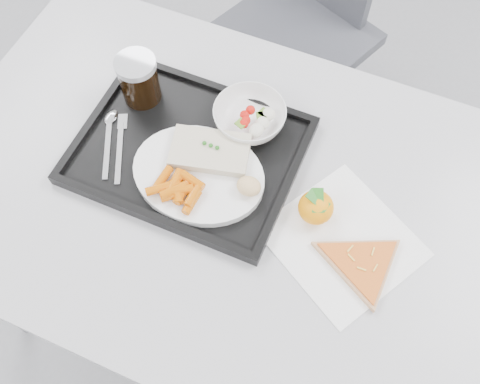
{
  "coord_description": "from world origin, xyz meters",
  "views": [
    {
      "loc": [
        0.24,
        -0.16,
        1.7
      ],
      "look_at": [
        0.05,
        0.29,
        0.77
      ],
      "focal_mm": 40.0,
      "sensor_mm": 36.0,
      "label": 1
    }
  ],
  "objects_px": {
    "cola_glass": "(139,79)",
    "pizza_slice": "(362,264)",
    "salad_bowl": "(250,117)",
    "table": "(221,201)",
    "dinner_plate": "(199,174)",
    "tangerine": "(316,207)",
    "tray": "(189,151)"
  },
  "relations": [
    {
      "from": "cola_glass",
      "to": "pizza_slice",
      "type": "relative_size",
      "value": 0.52
    },
    {
      "from": "pizza_slice",
      "to": "salad_bowl",
      "type": "bearing_deg",
      "value": 146.4
    },
    {
      "from": "table",
      "to": "dinner_plate",
      "type": "xyz_separation_m",
      "value": [
        -0.04,
        -0.0,
        0.09
      ]
    },
    {
      "from": "dinner_plate",
      "to": "cola_glass",
      "type": "relative_size",
      "value": 2.5
    },
    {
      "from": "tangerine",
      "to": "pizza_slice",
      "type": "height_order",
      "value": "tangerine"
    },
    {
      "from": "table",
      "to": "tray",
      "type": "relative_size",
      "value": 2.67
    },
    {
      "from": "cola_glass",
      "to": "tangerine",
      "type": "bearing_deg",
      "value": -15.17
    },
    {
      "from": "table",
      "to": "tangerine",
      "type": "distance_m",
      "value": 0.22
    },
    {
      "from": "dinner_plate",
      "to": "pizza_slice",
      "type": "relative_size",
      "value": 1.3
    },
    {
      "from": "tray",
      "to": "tangerine",
      "type": "bearing_deg",
      "value": -6.46
    },
    {
      "from": "cola_glass",
      "to": "pizza_slice",
      "type": "xyz_separation_m",
      "value": [
        0.55,
        -0.18,
        -0.06
      ]
    },
    {
      "from": "salad_bowl",
      "to": "tangerine",
      "type": "height_order",
      "value": "tangerine"
    },
    {
      "from": "tray",
      "to": "cola_glass",
      "type": "xyz_separation_m",
      "value": [
        -0.15,
        0.09,
        0.06
      ]
    },
    {
      "from": "dinner_plate",
      "to": "tray",
      "type": "bearing_deg",
      "value": 133.44
    },
    {
      "from": "table",
      "to": "salad_bowl",
      "type": "relative_size",
      "value": 7.89
    },
    {
      "from": "dinner_plate",
      "to": "cola_glass",
      "type": "bearing_deg",
      "value": 145.72
    },
    {
      "from": "cola_glass",
      "to": "tangerine",
      "type": "distance_m",
      "value": 0.46
    },
    {
      "from": "table",
      "to": "tangerine",
      "type": "height_order",
      "value": "tangerine"
    },
    {
      "from": "dinner_plate",
      "to": "salad_bowl",
      "type": "relative_size",
      "value": 1.78
    },
    {
      "from": "tray",
      "to": "tangerine",
      "type": "height_order",
      "value": "tangerine"
    },
    {
      "from": "cola_glass",
      "to": "tangerine",
      "type": "height_order",
      "value": "cola_glass"
    },
    {
      "from": "tangerine",
      "to": "pizza_slice",
      "type": "distance_m",
      "value": 0.13
    },
    {
      "from": "tray",
      "to": "dinner_plate",
      "type": "distance_m",
      "value": 0.07
    },
    {
      "from": "tray",
      "to": "table",
      "type": "bearing_deg",
      "value": -26.37
    },
    {
      "from": "dinner_plate",
      "to": "tangerine",
      "type": "xyz_separation_m",
      "value": [
        0.24,
        0.02,
        0.01
      ]
    },
    {
      "from": "cola_glass",
      "to": "pizza_slice",
      "type": "distance_m",
      "value": 0.59
    },
    {
      "from": "dinner_plate",
      "to": "salad_bowl",
      "type": "bearing_deg",
      "value": 74.81
    },
    {
      "from": "pizza_slice",
      "to": "cola_glass",
      "type": "bearing_deg",
      "value": 161.66
    },
    {
      "from": "tangerine",
      "to": "dinner_plate",
      "type": "bearing_deg",
      "value": -175.98
    },
    {
      "from": "salad_bowl",
      "to": "pizza_slice",
      "type": "height_order",
      "value": "salad_bowl"
    },
    {
      "from": "tray",
      "to": "pizza_slice",
      "type": "bearing_deg",
      "value": -13.6
    },
    {
      "from": "tangerine",
      "to": "pizza_slice",
      "type": "xyz_separation_m",
      "value": [
        0.12,
        -0.06,
        -0.02
      ]
    }
  ]
}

